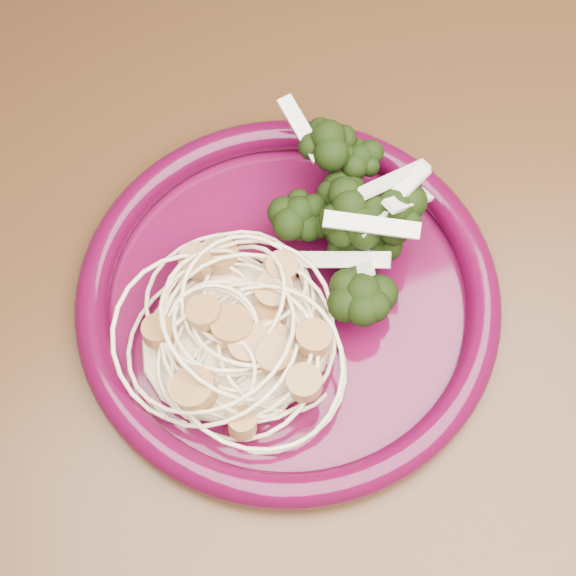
% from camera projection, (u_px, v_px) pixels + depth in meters
% --- Properties ---
extents(dining_table, '(1.20, 0.80, 0.75)m').
position_uv_depth(dining_table, '(364.00, 413.00, 0.58)').
color(dining_table, '#472814').
rests_on(dining_table, ground).
extents(dinner_plate, '(0.35, 0.35, 0.02)m').
position_uv_depth(dinner_plate, '(288.00, 295.00, 0.50)').
color(dinner_plate, '#430621').
rests_on(dinner_plate, dining_table).
extents(spaghetti_pile, '(0.15, 0.14, 0.03)m').
position_uv_depth(spaghetti_pile, '(237.00, 335.00, 0.48)').
color(spaghetti_pile, beige).
rests_on(spaghetti_pile, dinner_plate).
extents(scallop_cluster, '(0.16, 0.16, 0.04)m').
position_uv_depth(scallop_cluster, '(234.00, 312.00, 0.45)').
color(scallop_cluster, '#AB7843').
rests_on(scallop_cluster, spaghetti_pile).
extents(broccoli_pile, '(0.14, 0.16, 0.05)m').
position_uv_depth(broccoli_pile, '(348.00, 227.00, 0.50)').
color(broccoli_pile, black).
rests_on(broccoli_pile, dinner_plate).
extents(onion_garnish, '(0.09, 0.11, 0.05)m').
position_uv_depth(onion_garnish, '(351.00, 200.00, 0.47)').
color(onion_garnish, beige).
rests_on(onion_garnish, broccoli_pile).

